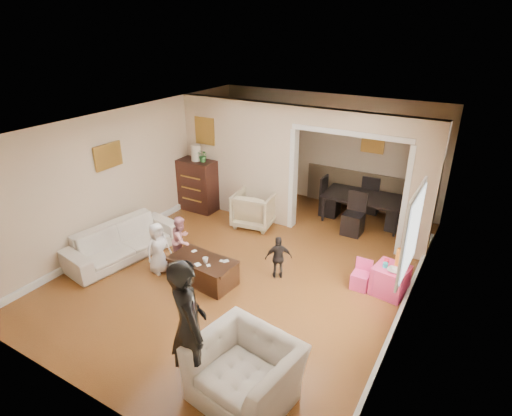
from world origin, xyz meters
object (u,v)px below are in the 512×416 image
Objects in this scene: coffee_cup at (205,260)px; dining_table at (362,209)px; dresser at (198,185)px; cyan_cup at (385,265)px; child_kneel_b at (182,240)px; child_kneel_a at (158,248)px; child_toddler at (279,258)px; adult_person at (189,327)px; armchair_back at (255,209)px; play_table at (390,280)px; sofa at (123,241)px; coffee_table at (203,270)px; table_lamp at (196,153)px; armchair_front at (245,372)px.

coffee_cup is 3.98m from dining_table.
dresser reaches higher than cyan_cup.
child_kneel_b is (1.21, -2.06, -0.14)m from dresser.
cyan_cup is at bearing 25.57° from coffee_cup.
child_kneel_a reaches higher than child_toddler.
adult_person is 1.89× the size of child_kneel_a.
child_kneel_a reaches higher than armchair_back.
child_kneel_a is at bearing -159.06° from play_table.
child_toddler is at bearing -164.06° from play_table.
sofa is at bearing 95.30° from child_kneel_b.
coffee_table is 1.30m from child_toddler.
adult_person is at bearing -53.28° from table_lamp.
table_lamp is at bearing 128.94° from coffee_table.
armchair_back is at bearing -24.50° from child_kneel_b.
table_lamp is at bearing 129.78° from coffee_cup.
cyan_cup is 0.10× the size of child_toddler.
table_lamp is 0.71× the size of play_table.
coffee_table is 2.34m from adult_person.
armchair_back is 0.70× the size of dresser.
child_kneel_a reaches higher than coffee_table.
coffee_table is 11.78× the size of coffee_cup.
adult_person reaches higher than dresser.
play_table is 0.30× the size of dining_table.
armchair_front is at bearing -106.37° from cyan_cup.
table_lamp is (0.00, 0.00, 0.78)m from dresser.
dresser is 3.14m from coffee_cup.
coffee_cup is at bearing -127.87° from child_kneel_b.
coffee_table is (1.91, -2.36, -1.17)m from table_lamp.
play_table is at bearing 161.70° from child_toddler.
armchair_back is 1.07× the size of child_toddler.
coffee_table is at bearing -156.12° from cyan_cup.
adult_person is (1.14, -1.81, 0.42)m from coffee_cup.
dining_table is (-1.10, 2.42, -0.23)m from cyan_cup.
play_table is at bearing -13.12° from table_lamp.
dresser is 2.40m from child_kneel_b.
table_lamp is at bearing 141.36° from armchair_front.
play_table is 6.37× the size of cyan_cup.
coffee_table is 0.28m from coffee_cup.
coffee_table is at bearing -19.56° from adult_person.
child_kneel_a is (1.06, -2.51, -0.91)m from table_lamp.
child_kneel_b is (-3.43, -0.91, -0.07)m from cyan_cup.
sofa is 1.23× the size of dining_table.
sofa is 3.57m from adult_person.
cyan_cup is at bearing -79.12° from adult_person.
cyan_cup is 2.66m from dining_table.
dining_table reaches higher than coffee_cup.
adult_person reaches higher than armchair_front.
adult_person is at bearing -56.30° from coffee_table.
child_toddler is (1.90, 0.90, -0.08)m from child_kneel_a.
table_lamp is 0.20× the size of adult_person.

